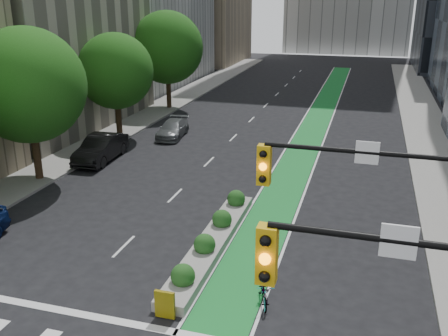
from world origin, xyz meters
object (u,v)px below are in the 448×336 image
Objects in this scene: bicycle at (264,292)px; parked_car_left_far at (173,129)px; median_planter at (212,239)px; parked_car_left_mid at (101,148)px.

bicycle is 22.28m from parked_car_left_far.
median_planter reaches higher than bicycle.
parked_car_left_mid reaches higher than bicycle.
parked_car_left_mid reaches higher than median_planter.
parked_car_left_far reaches higher than median_planter.
median_planter is at bearing -44.69° from parked_car_left_mid.
median_planter is 17.87m from parked_car_left_far.
parked_car_left_far is (-11.20, 19.26, 0.19)m from bicycle.
bicycle is 0.33× the size of parked_car_left_mid.
parked_car_left_far reaches higher than bicycle.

